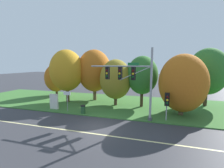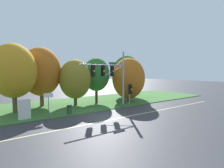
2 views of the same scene
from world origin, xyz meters
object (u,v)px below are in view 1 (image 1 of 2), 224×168
Objects in this scene: tree_behind_signpost at (94,71)px; trash_bin at (83,109)px; route_sign_post at (67,98)px; tree_tall_centre at (142,75)px; tree_right_far at (183,83)px; pedestrian_signal_near_kerb at (167,101)px; tree_left_of_mast at (67,71)px; tree_nearest_road at (56,78)px; tree_mid_verge at (116,79)px; tree_furthest_back at (207,72)px; traffic_signal_mast at (131,78)px; info_kiosk at (54,101)px.

tree_behind_signpost reaches higher than trash_bin.
route_sign_post is 6.97m from tree_behind_signpost.
tree_right_far is (4.50, -2.11, -0.61)m from tree_tall_centre.
pedestrian_signal_near_kerb is 0.42× the size of tree_tall_centre.
tree_left_of_mast is 15.45m from tree_right_far.
tree_right_far reaches higher than tree_nearest_road.
tree_mid_verge is at bearing 41.44° from route_sign_post.
tree_furthest_back reaches higher than route_sign_post.
traffic_signal_mast is 11.75m from tree_furthest_back.
route_sign_post is at bearing -151.52° from tree_tall_centre.
tree_nearest_road is 0.73× the size of tree_furthest_back.
tree_right_far is at bearing -127.09° from tree_furthest_back.
tree_mid_verge is 0.81× the size of tree_furthest_back.
tree_tall_centre reaches higher than route_sign_post.
tree_left_of_mast is (-13.64, 4.02, 2.65)m from pedestrian_signal_near_kerb.
tree_nearest_road is at bearing 139.71° from trash_bin.
tree_left_of_mast is 19.36m from tree_furthest_back.
tree_mid_verge is 12.19m from tree_furthest_back.
trash_bin is at bearing -7.73° from info_kiosk.
traffic_signal_mast is 2.54× the size of pedestrian_signal_near_kerb.
route_sign_post is 6.70m from tree_mid_verge.
tree_furthest_back reaches higher than pedestrian_signal_near_kerb.
tree_tall_centre reaches higher than trash_bin.
tree_left_of_mast is (-2.53, 4.07, 3.02)m from route_sign_post.
route_sign_post is at bearing -98.23° from tree_behind_signpost.
tree_left_of_mast reaches higher than route_sign_post.
trash_bin is at bearing 178.90° from traffic_signal_mast.
tree_mid_verge is at bearing -175.78° from tree_tall_centre.
tree_mid_verge is 8.38m from info_kiosk.
tree_furthest_back is (23.55, -0.19, 1.46)m from tree_nearest_road.
traffic_signal_mast reaches higher than tree_nearest_road.
info_kiosk is (-14.96, -2.00, -2.59)m from tree_right_far.
traffic_signal_mast is 0.93× the size of tree_left_of_mast.
tree_right_far is (12.79, 2.39, 1.91)m from route_sign_post.
tree_nearest_road is 0.73× the size of tree_left_of_mast.
traffic_signal_mast reaches higher than route_sign_post.
info_kiosk reaches higher than trash_bin.
tree_nearest_road reaches higher than route_sign_post.
pedestrian_signal_near_kerb is 14.47m from tree_left_of_mast.
tree_left_of_mast reaches higher than tree_mid_verge.
info_kiosk is 2.04× the size of trash_bin.
tree_mid_verge is 3.55m from tree_tall_centre.
tree_furthest_back is at bearing 53.37° from pedestrian_signal_near_kerb.
tree_mid_verge reaches higher than pedestrian_signal_near_kerb.
tree_tall_centre is at bearing 37.22° from trash_bin.
traffic_signal_mast is 5.86m from tree_right_far.
traffic_signal_mast is 10.34m from info_kiosk.
tree_left_of_mast is at bearing -37.87° from tree_nearest_road.
tree_right_far is at bearing 54.35° from pedestrian_signal_near_kerb.
tree_nearest_road is 2.94× the size of info_kiosk.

